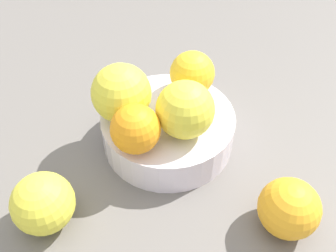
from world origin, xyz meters
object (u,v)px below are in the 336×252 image
at_px(orange_in_bowl_0, 185,110).
at_px(orange_in_bowl_1, 192,73).
at_px(orange_loose_0, 289,208).
at_px(orange_loose_1, 43,203).
at_px(orange_in_bowl_3, 135,129).
at_px(fruit_bowl, 168,129).
at_px(orange_in_bowl_2, 121,93).

bearing_deg(orange_in_bowl_0, orange_in_bowl_1, 88.11).
bearing_deg(orange_loose_0, orange_loose_1, -174.20).
distance_m(orange_in_bowl_3, orange_loose_1, 0.14).
xyz_separation_m(orange_in_bowl_1, orange_loose_1, (-0.15, -0.20, -0.05)).
distance_m(orange_loose_0, orange_loose_1, 0.28).
distance_m(orange_in_bowl_1, orange_loose_1, 0.26).
bearing_deg(fruit_bowl, orange_in_bowl_3, -118.01).
height_order(fruit_bowl, orange_in_bowl_1, orange_in_bowl_1).
xyz_separation_m(fruit_bowl, orange_loose_0, (0.15, -0.12, 0.01)).
height_order(fruit_bowl, orange_in_bowl_3, orange_in_bowl_3).
bearing_deg(orange_in_bowl_1, orange_in_bowl_3, -117.05).
xyz_separation_m(orange_in_bowl_2, orange_in_bowl_3, (0.03, -0.05, -0.01)).
bearing_deg(orange_loose_0, orange_in_bowl_0, 144.15).
height_order(fruit_bowl, orange_in_bowl_0, orange_in_bowl_0).
bearing_deg(orange_in_bowl_0, orange_loose_1, -141.21).
xyz_separation_m(fruit_bowl, orange_in_bowl_3, (-0.03, -0.06, 0.06)).
bearing_deg(orange_in_bowl_0, orange_in_bowl_3, -148.65).
height_order(orange_in_bowl_3, orange_loose_0, orange_in_bowl_3).
height_order(fruit_bowl, orange_in_bowl_2, orange_in_bowl_2).
distance_m(orange_in_bowl_1, orange_in_bowl_3, 0.13).
height_order(orange_in_bowl_1, orange_loose_0, orange_in_bowl_1).
bearing_deg(orange_in_bowl_2, fruit_bowl, 6.68).
xyz_separation_m(orange_in_bowl_2, orange_loose_1, (-0.07, -0.14, -0.05)).
bearing_deg(orange_in_bowl_2, orange_in_bowl_1, 35.90).
distance_m(fruit_bowl, orange_loose_1, 0.19).
distance_m(orange_in_bowl_0, orange_in_bowl_3, 0.07).
xyz_separation_m(orange_in_bowl_2, orange_loose_0, (0.21, -0.11, -0.05)).
relative_size(orange_in_bowl_0, orange_in_bowl_2, 0.95).
distance_m(fruit_bowl, orange_in_bowl_2, 0.09).
xyz_separation_m(orange_in_bowl_1, orange_loose_0, (0.13, -0.18, -0.05)).
bearing_deg(orange_in_bowl_1, orange_loose_1, -127.11).
xyz_separation_m(orange_in_bowl_0, orange_loose_0, (0.13, -0.09, -0.05)).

